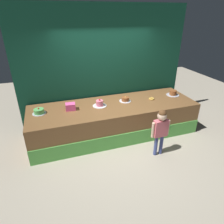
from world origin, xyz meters
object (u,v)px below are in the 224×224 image
object	(u,v)px
cake_center_right	(125,99)
cake_far_right	(173,93)
cake_far_left	(39,111)
donut	(152,99)
pink_box	(70,107)
child_figure	(161,127)
cake_center_left	(100,104)

from	to	relation	value
cake_center_right	cake_far_right	bearing A→B (deg)	-1.21
cake_center_right	cake_far_left	bearing A→B (deg)	-179.10
donut	cake_far_left	distance (m)	2.76
pink_box	cake_center_right	distance (m)	1.38
cake_far_left	cake_far_right	size ratio (longest dim) A/B	0.88
cake_far_left	cake_far_right	xyz separation A→B (m)	(3.45, 0.00, 0.01)
pink_box	child_figure	bearing A→B (deg)	-35.79
cake_center_left	pink_box	bearing A→B (deg)	178.86
donut	cake_far_left	bearing A→B (deg)	178.43
child_figure	cake_center_left	bearing A→B (deg)	129.42
cake_center_left	child_figure	bearing A→B (deg)	-50.58
child_figure	cake_center_right	world-z (taller)	child_figure
pink_box	cake_center_left	size ratio (longest dim) A/B	0.66
pink_box	donut	bearing A→B (deg)	-1.36
donut	cake_center_right	size ratio (longest dim) A/B	0.47
cake_far_right	cake_far_left	bearing A→B (deg)	-179.95
cake_center_left	cake_far_left	bearing A→B (deg)	178.34
child_figure	cake_center_right	bearing A→B (deg)	102.77
child_figure	cake_far_left	bearing A→B (deg)	152.49
cake_far_right	pink_box	bearing A→B (deg)	-179.39
pink_box	cake_far_left	distance (m)	0.69
donut	cake_center_left	distance (m)	1.38
cake_center_right	cake_far_right	world-z (taller)	cake_center_right
cake_far_left	cake_center_right	bearing A→B (deg)	0.90
cake_far_left	cake_far_right	world-z (taller)	cake_far_left
child_figure	donut	xyz separation A→B (m)	(0.40, 1.15, 0.11)
pink_box	cake_far_right	xyz separation A→B (m)	(2.76, 0.03, -0.02)
pink_box	cake_far_left	bearing A→B (deg)	177.83
cake_far_left	child_figure	bearing A→B (deg)	-27.51
pink_box	cake_center_right	size ratio (longest dim) A/B	0.73
donut	cake_center_left	size ratio (longest dim) A/B	0.42
pink_box	cake_far_left	world-z (taller)	pink_box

